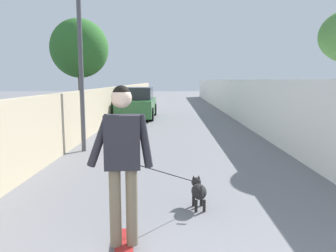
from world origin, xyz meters
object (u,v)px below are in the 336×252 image
(lamp_post, at_px, (80,32))
(car_near, at_px, (137,104))
(skateboard, at_px, (124,246))
(tree_left_near, at_px, (79,49))
(dog, at_px, (198,190))
(person_skateboarder, at_px, (123,153))

(lamp_post, relative_size, car_near, 1.14)
(lamp_post, relative_size, skateboard, 5.66)
(lamp_post, bearing_deg, tree_left_near, 16.03)
(dog, bearing_deg, lamp_post, 35.41)
(tree_left_near, relative_size, dog, 2.92)
(tree_left_near, relative_size, car_near, 1.12)
(tree_left_near, bearing_deg, dog, -155.33)
(person_skateboarder, bearing_deg, lamp_post, 19.85)
(car_near, bearing_deg, skateboard, -174.36)
(person_skateboarder, bearing_deg, dog, -35.93)
(lamp_post, height_order, person_skateboarder, lamp_post)
(dog, height_order, car_near, car_near)
(tree_left_near, height_order, skateboard, tree_left_near)
(lamp_post, relative_size, person_skateboarder, 2.61)
(tree_left_near, distance_m, car_near, 3.93)
(lamp_post, bearing_deg, skateboard, -160.15)
(person_skateboarder, relative_size, dog, 1.14)
(tree_left_near, height_order, dog, tree_left_near)
(skateboard, relative_size, person_skateboarder, 0.46)
(tree_left_near, bearing_deg, car_near, -48.57)
(skateboard, bearing_deg, lamp_post, 19.85)
(tree_left_near, height_order, lamp_post, lamp_post)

